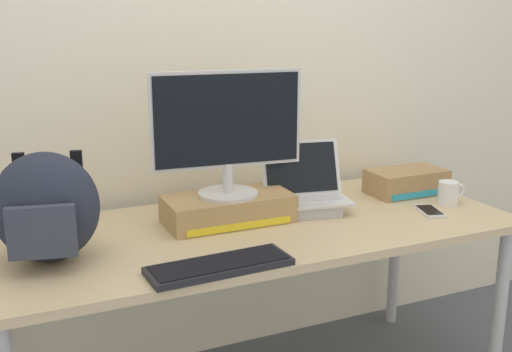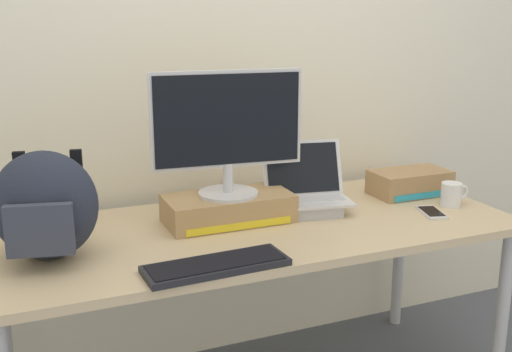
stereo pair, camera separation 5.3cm
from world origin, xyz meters
The scene contains 11 objects.
back_wall centered at (0.00, 0.49, 1.30)m, with size 7.00×0.10×2.60m, color silver.
desk centered at (0.00, 0.00, 0.66)m, with size 1.86×0.78×0.72m.
toner_box_yellow centered at (-0.08, 0.07, 0.77)m, with size 0.45×0.23×0.10m.
desktop_monitor centered at (-0.08, 0.07, 1.06)m, with size 0.54×0.21×0.44m.
open_laptop centered at (0.24, 0.07, 0.77)m, with size 0.34×0.27×0.26m.
external_keyboard centered at (-0.26, -0.32, 0.73)m, with size 0.44×0.16×0.02m.
messenger_backpack centered at (-0.71, -0.05, 0.89)m, with size 0.35×0.31×0.34m.
coffee_mug centered at (0.79, -0.09, 0.77)m, with size 0.12×0.08×0.09m.
cell_phone centered at (0.66, -0.14, 0.73)m, with size 0.11×0.16×0.01m.
plush_toy centered at (-0.72, 0.18, 0.77)m, with size 0.10×0.10×0.10m.
toner_box_cyan centered at (0.74, 0.11, 0.77)m, with size 0.32×0.18×0.10m.
Camera 2 is at (-0.81, -1.93, 1.45)m, focal length 43.49 mm.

